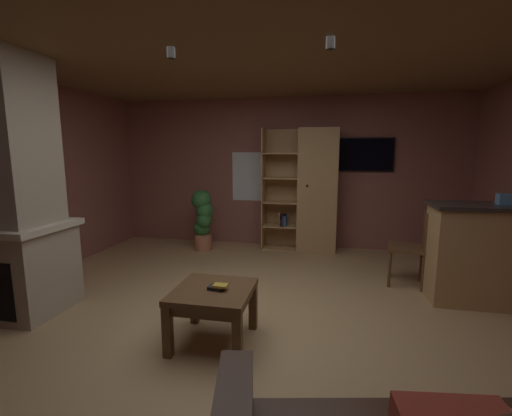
% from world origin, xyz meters
% --- Properties ---
extents(floor, '(5.83, 5.86, 0.02)m').
position_xyz_m(floor, '(0.00, 0.00, -0.01)').
color(floor, tan).
rests_on(floor, ground).
extents(wall_back, '(5.95, 0.06, 2.51)m').
position_xyz_m(wall_back, '(0.00, 2.96, 1.25)').
color(wall_back, '#8E544C').
rests_on(wall_back, ground).
extents(ceiling, '(5.83, 5.86, 0.02)m').
position_xyz_m(ceiling, '(0.00, 0.00, 2.52)').
color(ceiling, brown).
extents(window_pane_back, '(0.66, 0.01, 0.84)m').
position_xyz_m(window_pane_back, '(-0.60, 2.93, 1.19)').
color(window_pane_back, white).
extents(stone_fireplace, '(1.03, 0.81, 2.51)m').
position_xyz_m(stone_fireplace, '(-2.36, -0.16, 1.13)').
color(stone_fireplace, tan).
rests_on(stone_fireplace, ground).
extents(bookshelf_cabinet, '(1.20, 0.41, 1.98)m').
position_xyz_m(bookshelf_cabinet, '(0.47, 2.69, 0.98)').
color(bookshelf_cabinet, tan).
rests_on(bookshelf_cabinet, ground).
extents(kitchen_bar_counter, '(1.35, 0.57, 1.07)m').
position_xyz_m(kitchen_bar_counter, '(2.46, 0.99, 0.54)').
color(kitchen_bar_counter, tan).
rests_on(kitchen_bar_counter, ground).
extents(tissue_box, '(0.13, 0.13, 0.11)m').
position_xyz_m(tissue_box, '(2.49, 1.01, 1.12)').
color(tissue_box, '#598CBF').
rests_on(tissue_box, kitchen_bar_counter).
extents(coffee_table, '(0.64, 0.66, 0.47)m').
position_xyz_m(coffee_table, '(-0.22, -0.34, 0.38)').
color(coffee_table, brown).
rests_on(coffee_table, ground).
extents(table_book_0, '(0.13, 0.12, 0.03)m').
position_xyz_m(table_book_0, '(-0.19, -0.34, 0.49)').
color(table_book_0, black).
rests_on(table_book_0, coffee_table).
extents(table_book_1, '(0.12, 0.09, 0.02)m').
position_xyz_m(table_book_1, '(-0.15, -0.35, 0.51)').
color(table_book_1, gold).
rests_on(table_book_1, coffee_table).
extents(dining_chair, '(0.49, 0.49, 0.92)m').
position_xyz_m(dining_chair, '(1.75, 1.37, 0.53)').
color(dining_chair, brown).
rests_on(dining_chair, ground).
extents(potted_floor_plant, '(0.36, 0.34, 1.00)m').
position_xyz_m(potted_floor_plant, '(-1.29, 2.35, 0.54)').
color(potted_floor_plant, '#B77051').
rests_on(potted_floor_plant, ground).
extents(wall_mounted_tv, '(0.95, 0.06, 0.53)m').
position_xyz_m(wall_mounted_tv, '(1.25, 2.90, 1.57)').
color(wall_mounted_tv, black).
extents(track_light_spot_0, '(0.07, 0.07, 0.09)m').
position_xyz_m(track_light_spot_0, '(-2.11, -0.13, 2.44)').
color(track_light_spot_0, black).
extents(track_light_spot_1, '(0.07, 0.07, 0.09)m').
position_xyz_m(track_light_spot_1, '(-0.64, -0.06, 2.44)').
color(track_light_spot_1, black).
extents(track_light_spot_2, '(0.07, 0.07, 0.09)m').
position_xyz_m(track_light_spot_2, '(0.68, -0.06, 2.44)').
color(track_light_spot_2, black).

